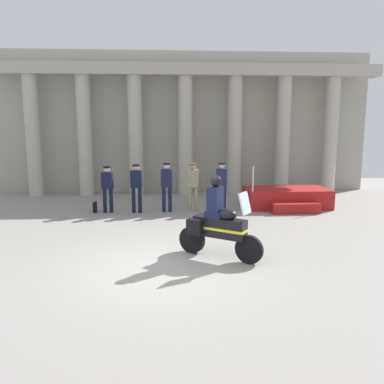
{
  "coord_description": "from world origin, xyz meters",
  "views": [
    {
      "loc": [
        0.17,
        -7.72,
        2.94
      ],
      "look_at": [
        0.86,
        3.08,
        1.12
      ],
      "focal_mm": 35.67,
      "sensor_mm": 36.0,
      "label": 1
    }
  ],
  "objects_px": {
    "briefcase_on_ground": "(95,207)",
    "officer_in_row_2": "(167,183)",
    "motorcycle_with_rider": "(217,224)",
    "reviewing_stand": "(287,198)",
    "officer_in_row_0": "(107,185)",
    "officer_in_row_1": "(136,184)",
    "officer_in_row_3": "(193,183)",
    "officer_in_row_4": "(221,183)"
  },
  "relations": [
    {
      "from": "briefcase_on_ground",
      "to": "officer_in_row_2",
      "type": "bearing_deg",
      "value": -2.13
    },
    {
      "from": "officer_in_row_2",
      "to": "motorcycle_with_rider",
      "type": "distance_m",
      "value": 5.05
    },
    {
      "from": "reviewing_stand",
      "to": "officer_in_row_2",
      "type": "distance_m",
      "value": 4.56
    },
    {
      "from": "reviewing_stand",
      "to": "officer_in_row_0",
      "type": "bearing_deg",
      "value": -175.56
    },
    {
      "from": "briefcase_on_ground",
      "to": "officer_in_row_1",
      "type": "bearing_deg",
      "value": -6.32
    },
    {
      "from": "officer_in_row_3",
      "to": "officer_in_row_4",
      "type": "bearing_deg",
      "value": -170.94
    },
    {
      "from": "officer_in_row_0",
      "to": "officer_in_row_1",
      "type": "bearing_deg",
      "value": -176.55
    },
    {
      "from": "officer_in_row_4",
      "to": "officer_in_row_3",
      "type": "bearing_deg",
      "value": 9.06
    },
    {
      "from": "briefcase_on_ground",
      "to": "officer_in_row_3",
      "type": "bearing_deg",
      "value": -1.15
    },
    {
      "from": "officer_in_row_4",
      "to": "motorcycle_with_rider",
      "type": "height_order",
      "value": "motorcycle_with_rider"
    },
    {
      "from": "officer_in_row_0",
      "to": "officer_in_row_4",
      "type": "distance_m",
      "value": 4.0
    },
    {
      "from": "officer_in_row_4",
      "to": "briefcase_on_ground",
      "type": "xyz_separation_m",
      "value": [
        -4.48,
        0.03,
        -0.84
      ]
    },
    {
      "from": "reviewing_stand",
      "to": "briefcase_on_ground",
      "type": "distance_m",
      "value": 7.03
    },
    {
      "from": "reviewing_stand",
      "to": "officer_in_row_4",
      "type": "height_order",
      "value": "officer_in_row_4"
    },
    {
      "from": "officer_in_row_4",
      "to": "reviewing_stand",
      "type": "bearing_deg",
      "value": -163.42
    },
    {
      "from": "officer_in_row_3",
      "to": "briefcase_on_ground",
      "type": "height_order",
      "value": "officer_in_row_3"
    },
    {
      "from": "officer_in_row_2",
      "to": "motorcycle_with_rider",
      "type": "relative_size",
      "value": 0.91
    },
    {
      "from": "reviewing_stand",
      "to": "officer_in_row_3",
      "type": "xyz_separation_m",
      "value": [
        -3.55,
        -0.47,
        0.67
      ]
    },
    {
      "from": "officer_in_row_1",
      "to": "reviewing_stand",
      "type": "bearing_deg",
      "value": -167.27
    },
    {
      "from": "officer_in_row_0",
      "to": "briefcase_on_ground",
      "type": "distance_m",
      "value": 0.93
    },
    {
      "from": "motorcycle_with_rider",
      "to": "briefcase_on_ground",
      "type": "relative_size",
      "value": 5.28
    },
    {
      "from": "officer_in_row_3",
      "to": "officer_in_row_2",
      "type": "bearing_deg",
      "value": 8.43
    },
    {
      "from": "officer_in_row_1",
      "to": "officer_in_row_3",
      "type": "relative_size",
      "value": 0.99
    },
    {
      "from": "reviewing_stand",
      "to": "officer_in_row_0",
      "type": "xyz_separation_m",
      "value": [
        -6.54,
        -0.51,
        0.63
      ]
    },
    {
      "from": "officer_in_row_2",
      "to": "briefcase_on_ground",
      "type": "xyz_separation_m",
      "value": [
        -2.54,
        0.09,
        -0.84
      ]
    },
    {
      "from": "officer_in_row_2",
      "to": "officer_in_row_4",
      "type": "distance_m",
      "value": 1.94
    },
    {
      "from": "reviewing_stand",
      "to": "briefcase_on_ground",
      "type": "relative_size",
      "value": 8.49
    },
    {
      "from": "reviewing_stand",
      "to": "officer_in_row_3",
      "type": "distance_m",
      "value": 3.65
    },
    {
      "from": "officer_in_row_1",
      "to": "briefcase_on_ground",
      "type": "relative_size",
      "value": 4.72
    },
    {
      "from": "officer_in_row_4",
      "to": "briefcase_on_ground",
      "type": "distance_m",
      "value": 4.56
    },
    {
      "from": "officer_in_row_1",
      "to": "officer_in_row_4",
      "type": "bearing_deg",
      "value": -170.57
    },
    {
      "from": "officer_in_row_1",
      "to": "officer_in_row_3",
      "type": "height_order",
      "value": "officer_in_row_3"
    },
    {
      "from": "officer_in_row_0",
      "to": "motorcycle_with_rider",
      "type": "distance_m",
      "value": 5.86
    },
    {
      "from": "reviewing_stand",
      "to": "officer_in_row_1",
      "type": "bearing_deg",
      "value": -174.14
    },
    {
      "from": "officer_in_row_1",
      "to": "briefcase_on_ground",
      "type": "bearing_deg",
      "value": 0.55
    },
    {
      "from": "officer_in_row_2",
      "to": "reviewing_stand",
      "type": "bearing_deg",
      "value": -166.79
    },
    {
      "from": "motorcycle_with_rider",
      "to": "officer_in_row_0",
      "type": "bearing_deg",
      "value": 157.68
    },
    {
      "from": "officer_in_row_2",
      "to": "officer_in_row_3",
      "type": "relative_size",
      "value": 1.01
    },
    {
      "from": "officer_in_row_2",
      "to": "briefcase_on_ground",
      "type": "height_order",
      "value": "officer_in_row_2"
    },
    {
      "from": "reviewing_stand",
      "to": "officer_in_row_1",
      "type": "distance_m",
      "value": 5.6
    },
    {
      "from": "officer_in_row_4",
      "to": "motorcycle_with_rider",
      "type": "xyz_separation_m",
      "value": [
        -0.8,
        -4.98,
        -0.23
      ]
    },
    {
      "from": "officer_in_row_3",
      "to": "officer_in_row_4",
      "type": "height_order",
      "value": "officer_in_row_4"
    }
  ]
}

